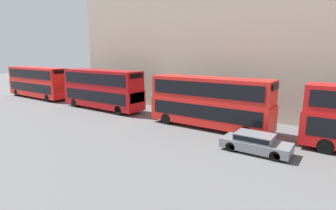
{
  "coord_description": "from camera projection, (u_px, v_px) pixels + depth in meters",
  "views": [
    {
      "loc": [
        -18.12,
        9.1,
        6.25
      ],
      "look_at": [
        0.48,
        22.18,
        1.78
      ],
      "focal_mm": 28.0,
      "sensor_mm": 36.0,
      "label": 1
    }
  ],
  "objects": [
    {
      "name": "bus_second_in_queue",
      "position": [
        209.0,
        100.0,
        21.99
      ],
      "size": [
        2.59,
        10.45,
        4.31
      ],
      "color": "red",
      "rests_on": "ground"
    },
    {
      "name": "bus_trailing",
      "position": [
        38.0,
        81.0,
        37.16
      ],
      "size": [
        2.59,
        11.5,
        4.33
      ],
      "color": "red",
      "rests_on": "ground"
    },
    {
      "name": "car_hatchback",
      "position": [
        255.0,
        142.0,
        16.78
      ],
      "size": [
        1.8,
        4.29,
        1.23
      ],
      "color": "slate",
      "rests_on": "ground"
    },
    {
      "name": "bus_third_in_queue",
      "position": [
        102.0,
        88.0,
        29.5
      ],
      "size": [
        2.59,
        10.54,
        4.44
      ],
      "color": "#A80F14",
      "rests_on": "ground"
    }
  ]
}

